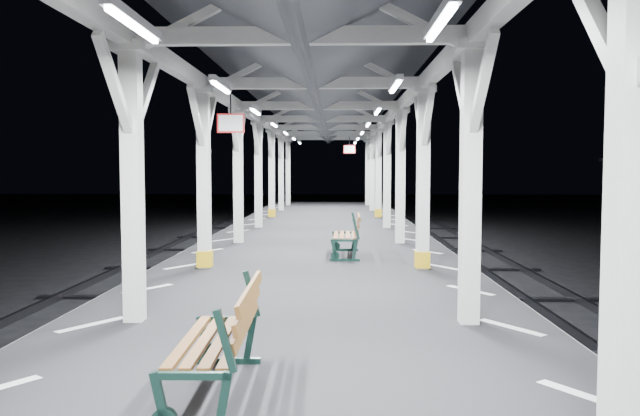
{
  "coord_description": "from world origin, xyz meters",
  "views": [
    {
      "loc": [
        0.42,
        -9.35,
        2.83
      ],
      "look_at": [
        0.16,
        0.72,
        2.2
      ],
      "focal_mm": 35.0,
      "sensor_mm": 36.0,
      "label": 1
    }
  ],
  "objects": [
    {
      "name": "ground",
      "position": [
        0.0,
        0.0,
        0.0
      ],
      "size": [
        120.0,
        120.0,
        0.0
      ],
      "primitive_type": "plane",
      "color": "black",
      "rests_on": "ground"
    },
    {
      "name": "platform",
      "position": [
        0.0,
        0.0,
        0.5
      ],
      "size": [
        6.0,
        50.0,
        1.0
      ],
      "primitive_type": "cube",
      "color": "black",
      "rests_on": "ground"
    },
    {
      "name": "hazard_stripes_left",
      "position": [
        -2.45,
        0.0,
        1.0
      ],
      "size": [
        1.0,
        48.0,
        0.01
      ],
      "primitive_type": "cube",
      "color": "silver",
      "rests_on": "platform"
    },
    {
      "name": "hazard_stripes_right",
      "position": [
        2.45,
        0.0,
        1.0
      ],
      "size": [
        1.0,
        48.0,
        0.01
      ],
      "primitive_type": "cube",
      "color": "silver",
      "rests_on": "platform"
    },
    {
      "name": "track_right",
      "position": [
        5.0,
        0.0,
        0.08
      ],
      "size": [
        2.2,
        60.0,
        0.16
      ],
      "color": "#2D2D33",
      "rests_on": "ground"
    },
    {
      "name": "canopy",
      "position": [
        0.0,
        -0.02,
        4.56
      ],
      "size": [
        5.4,
        49.0,
        4.65
      ],
      "color": "silver",
      "rests_on": "platform"
    },
    {
      "name": "bench_near",
      "position": [
        -0.47,
        -4.42,
        1.48
      ],
      "size": [
        0.66,
        1.67,
        0.9
      ],
      "rotation": [
        0.0,
        0.0,
        0.02
      ],
      "color": "#122D26",
      "rests_on": "platform"
    },
    {
      "name": "bench_mid",
      "position": [
        0.71,
        3.69,
        1.47
      ],
      "size": [
        0.63,
        1.63,
        0.88
      ],
      "rotation": [
        0.0,
        0.0,
        -0.01
      ],
      "color": "#122D26",
      "rests_on": "platform"
    }
  ]
}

